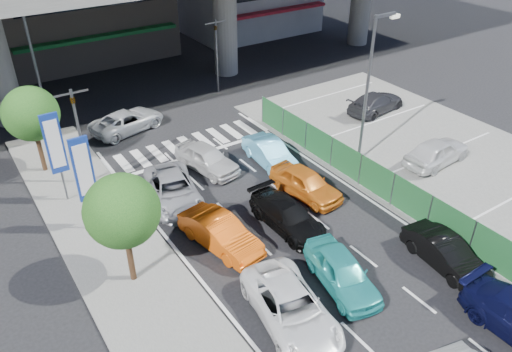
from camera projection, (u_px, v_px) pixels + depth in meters
ground at (335, 271)px, 20.28m from camera, size 120.00×120.00×0.00m
parking_lot at (465, 171)px, 26.84m from camera, size 12.00×28.00×0.06m
sidewalk_left at (134, 279)px, 19.78m from camera, size 4.00×30.00×0.12m
fence_run at (409, 200)px, 23.00m from camera, size 0.16×22.00×1.80m
traffic_light_left at (76, 114)px, 23.75m from camera, size 1.60×1.24×5.20m
traffic_light_right at (216, 38)px, 34.19m from camera, size 1.60×1.24×5.20m
street_lamp_right at (371, 79)px, 25.36m from camera, size 1.65×0.22×8.00m
street_lamp_left at (38, 62)px, 27.49m from camera, size 1.65×0.22×8.00m
signboard_near at (84, 172)px, 20.92m from camera, size 0.80×0.14×4.70m
signboard_far at (55, 146)px, 22.85m from camera, size 0.80×0.14×4.70m
tree_near at (122, 211)px, 18.02m from camera, size 2.80×2.80×4.80m
tree_far at (31, 114)px, 25.06m from camera, size 2.80×2.80×4.80m
sedan_white_mid_left at (291, 308)px, 17.68m from camera, size 3.03×5.16×1.35m
taxi_teal_mid at (342, 272)px, 19.23m from camera, size 2.42×4.30×1.38m
hatch_black_mid_right at (445, 253)px, 20.24m from camera, size 1.77×4.01×1.28m
taxi_orange_left at (220, 233)px, 21.25m from camera, size 2.25×4.39×1.38m
sedan_black_mid at (287, 215)px, 22.44m from camera, size 1.86×4.34×1.25m
taxi_orange_right at (306, 183)px, 24.59m from camera, size 2.13×4.22×1.38m
wagon_silver_front_left at (174, 190)px, 24.12m from camera, size 3.13×5.11×1.32m
sedan_white_front_mid at (207, 158)px, 26.67m from camera, size 2.48×4.31×1.38m
kei_truck_front_right at (270, 153)px, 27.18m from camera, size 1.72×4.15×1.34m
crossing_wagon_silver at (128, 121)px, 30.67m from camera, size 5.01×3.19×1.29m
parked_sedan_white at (437, 152)px, 27.10m from camera, size 4.38×2.03×1.45m
parked_sedan_dgrey at (376, 102)px, 32.88m from camera, size 4.71×2.45×1.30m
traffic_cone at (382, 187)px, 24.72m from camera, size 0.47×0.47×0.77m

